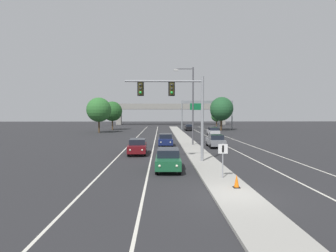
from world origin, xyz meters
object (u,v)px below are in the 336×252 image
overhead_signal_mast (178,101)px  tree_far_left_c (99,110)px  traffic_cone_median_nose (237,181)px  highway_sign_gantry (207,106)px  median_sign_post (223,155)px  car_oncoming_green (168,159)px  tree_far_right_b (222,109)px  street_lamp_median (191,101)px  tree_far_right_a (221,110)px  car_receding_silver (213,131)px  car_oncoming_darkred (137,146)px  tree_far_right_c (217,116)px  car_receding_grey (215,141)px  tree_far_left_b (112,111)px  car_receding_black (189,127)px  car_oncoming_navy (166,140)px

overhead_signal_mast → tree_far_left_c: tree_far_left_c is taller
traffic_cone_median_nose → highway_sign_gantry: 58.69m
median_sign_post → car_oncoming_green: median_sign_post is taller
highway_sign_gantry → tree_far_right_b: bearing=-48.8°
street_lamp_median → tree_far_right_a: (10.71, 31.95, -0.77)m
car_receding_silver → highway_sign_gantry: (2.07, 19.86, 5.34)m
car_oncoming_green → car_oncoming_darkred: 8.79m
overhead_signal_mast → tree_far_right_c: size_ratio=1.46×
traffic_cone_median_nose → tree_far_right_c: bearing=79.7°
tree_far_right_c → tree_far_right_b: tree_far_right_b is taller
car_oncoming_green → car_receding_grey: 15.30m
tree_far_left_b → overhead_signal_mast: bearing=-74.1°
tree_far_right_b → car_receding_grey: bearing=-103.3°
car_receding_silver → car_receding_black: 15.52m
tree_far_right_c → tree_far_left_c: (-31.25, -29.32, 1.75)m
car_oncoming_green → tree_far_right_c: tree_far_right_c is taller
car_oncoming_darkred → tree_far_right_c: tree_far_right_c is taller
car_oncoming_navy → traffic_cone_median_nose: 21.49m
car_receding_grey → tree_far_right_b: (8.21, 34.75, 4.55)m
median_sign_post → tree_far_right_a: (10.75, 51.03, 3.44)m
street_lamp_median → car_oncoming_darkred: size_ratio=2.22×
overhead_signal_mast → highway_sign_gantry: 50.22m
car_oncoming_darkred → tree_far_right_a: bearing=66.6°
tree_far_left_c → tree_far_right_b: (28.31, 8.18, 0.40)m
car_receding_black → highway_sign_gantry: (5.17, 4.65, 5.34)m
tree_far_right_b → highway_sign_gantry: bearing=131.2°
car_oncoming_darkred → traffic_cone_median_nose: 15.48m
tree_far_right_a → tree_far_left_c: size_ratio=1.01×
car_receding_grey → highway_sign_gantry: (5.19, 38.20, 5.34)m
street_lamp_median → car_receding_silver: (5.97, 16.57, -4.97)m
tree_far_left_b → car_receding_silver: bearing=-40.3°
car_oncoming_darkred → tree_far_left_b: size_ratio=0.63×
car_oncoming_navy → car_receding_silver: size_ratio=1.00×
car_receding_grey → traffic_cone_median_nose: bearing=-97.6°
car_oncoming_darkred → car_receding_silver: same height
car_receding_black → highway_sign_gantry: size_ratio=0.34×
car_receding_grey → highway_sign_gantry: size_ratio=0.34×
median_sign_post → highway_sign_gantry: 56.27m
tree_far_right_a → car_receding_silver: bearing=-107.1°
car_receding_black → street_lamp_median: bearing=-95.1°
car_oncoming_darkred → tree_far_left_c: tree_far_left_c is taller
tree_far_right_c → tree_far_right_a: size_ratio=0.64×
car_oncoming_green → tree_far_right_a: tree_far_right_a is taller
traffic_cone_median_nose → highway_sign_gantry: bearing=82.3°
tree_far_right_c → median_sign_post: bearing=-100.9°
overhead_signal_mast → car_receding_black: overhead_signal_mast is taller
traffic_cone_median_nose → car_receding_grey: bearing=82.4°
median_sign_post → tree_far_left_b: size_ratio=0.31×
car_receding_black → tree_far_right_a: tree_far_right_a is taller
highway_sign_gantry → tree_far_left_b: 24.25m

